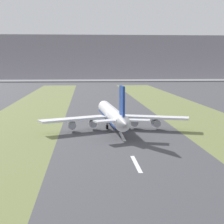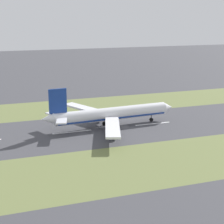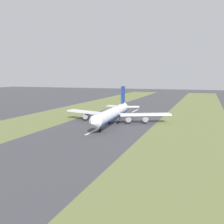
# 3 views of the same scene
# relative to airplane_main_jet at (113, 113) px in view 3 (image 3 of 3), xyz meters

# --- Properties ---
(ground_plane) EXTENTS (800.00, 800.00, 0.00)m
(ground_plane) POSITION_rel_airplane_main_jet_xyz_m (2.44, 7.14, -6.02)
(ground_plane) COLOR #424247
(grass_median_west) EXTENTS (40.00, 600.00, 0.01)m
(grass_median_west) POSITION_rel_airplane_main_jet_xyz_m (-42.56, 7.14, -6.02)
(grass_median_west) COLOR olive
(grass_median_west) RESTS_ON ground
(grass_median_east) EXTENTS (40.00, 600.00, 0.01)m
(grass_median_east) POSITION_rel_airplane_main_jet_xyz_m (47.44, 7.14, -6.02)
(grass_median_east) COLOR olive
(grass_median_east) RESTS_ON ground
(centreline_dash_near) EXTENTS (1.20, 18.00, 0.01)m
(centreline_dash_near) POSITION_rel_airplane_main_jet_xyz_m (2.44, -58.10, -6.01)
(centreline_dash_near) COLOR silver
(centreline_dash_near) RESTS_ON ground
(centreline_dash_mid) EXTENTS (1.20, 18.00, 0.01)m
(centreline_dash_mid) POSITION_rel_airplane_main_jet_xyz_m (2.44, -18.10, -6.01)
(centreline_dash_mid) COLOR silver
(centreline_dash_mid) RESTS_ON ground
(centreline_dash_far) EXTENTS (1.20, 18.00, 0.01)m
(centreline_dash_far) POSITION_rel_airplane_main_jet_xyz_m (2.44, 21.90, -6.01)
(centreline_dash_far) COLOR silver
(centreline_dash_far) RESTS_ON ground
(airplane_main_jet) EXTENTS (63.97, 67.22, 20.20)m
(airplane_main_jet) POSITION_rel_airplane_main_jet_xyz_m (0.00, 0.00, 0.00)
(airplane_main_jet) COLOR white
(airplane_main_jet) RESTS_ON ground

